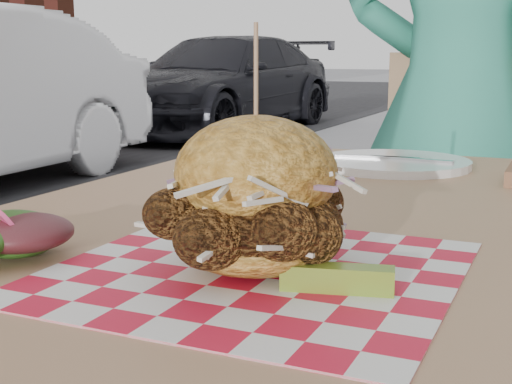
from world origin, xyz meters
TOP-DOWN VIEW (x-y plane):
  - diner at (0.09, 0.88)m, footprint 0.62×0.42m
  - car_dark at (-3.60, 6.81)m, footprint 1.87×4.09m
  - patio_table at (0.09, -0.23)m, footprint 0.80×1.20m
  - patio_chair at (0.11, 0.85)m, footprint 0.51×0.51m
  - paper_liner at (0.12, -0.48)m, footprint 0.36×0.36m
  - sandwich at (0.12, -0.48)m, footprint 0.20×0.20m
  - pickle_spear at (0.21, -0.51)m, footprint 0.10×0.04m
  - place_setting at (0.09, 0.18)m, footprint 0.27×0.27m

SIDE VIEW (x-z plane):
  - patio_chair at x=0.11m, z-range 0.08..1.03m
  - car_dark at x=-3.60m, z-range 0.00..1.16m
  - patio_table at x=0.09m, z-range 0.30..1.05m
  - paper_liner at x=0.12m, z-range 0.75..0.75m
  - place_setting at x=0.09m, z-range 0.75..0.77m
  - pickle_spear at x=0.21m, z-range 0.75..0.77m
  - sandwich at x=0.12m, z-range 0.70..0.93m
  - diner at x=0.09m, z-range 0.00..1.65m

